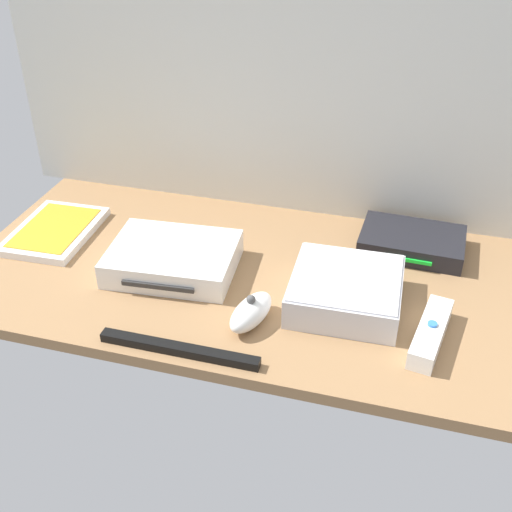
# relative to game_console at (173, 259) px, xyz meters

# --- Properties ---
(ground_plane) EXTENTS (1.00, 0.48, 0.02)m
(ground_plane) POSITION_rel_game_console_xyz_m (0.14, 0.02, -0.03)
(ground_plane) COLOR #936D47
(ground_plane) RESTS_ON ground
(back_wall) EXTENTS (1.10, 0.01, 0.64)m
(back_wall) POSITION_rel_game_console_xyz_m (0.14, 0.27, 0.30)
(back_wall) COLOR silver
(back_wall) RESTS_ON ground
(game_console) EXTENTS (0.22, 0.18, 0.04)m
(game_console) POSITION_rel_game_console_xyz_m (0.00, 0.00, 0.00)
(game_console) COLOR white
(game_console) RESTS_ON ground_plane
(mini_computer) EXTENTS (0.17, 0.17, 0.05)m
(mini_computer) POSITION_rel_game_console_xyz_m (0.30, -0.02, 0.00)
(mini_computer) COLOR silver
(mini_computer) RESTS_ON ground_plane
(game_case) EXTENTS (0.14, 0.19, 0.02)m
(game_case) POSITION_rel_game_console_xyz_m (-0.26, 0.05, -0.01)
(game_case) COLOR white
(game_case) RESTS_ON ground_plane
(network_router) EXTENTS (0.18, 0.13, 0.03)m
(network_router) POSITION_rel_game_console_xyz_m (0.39, 0.17, -0.00)
(network_router) COLOR black
(network_router) RESTS_ON ground_plane
(remote_wand) EXTENTS (0.06, 0.15, 0.03)m
(remote_wand) POSITION_rel_game_console_xyz_m (0.43, -0.07, -0.01)
(remote_wand) COLOR white
(remote_wand) RESTS_ON ground_plane
(remote_nunchuk) EXTENTS (0.07, 0.11, 0.05)m
(remote_nunchuk) POSITION_rel_game_console_xyz_m (0.17, -0.10, -0.00)
(remote_nunchuk) COLOR white
(remote_nunchuk) RESTS_ON ground_plane
(sensor_bar) EXTENTS (0.24, 0.02, 0.01)m
(sensor_bar) POSITION_rel_game_console_xyz_m (0.09, -0.20, -0.01)
(sensor_bar) COLOR black
(sensor_bar) RESTS_ON ground_plane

